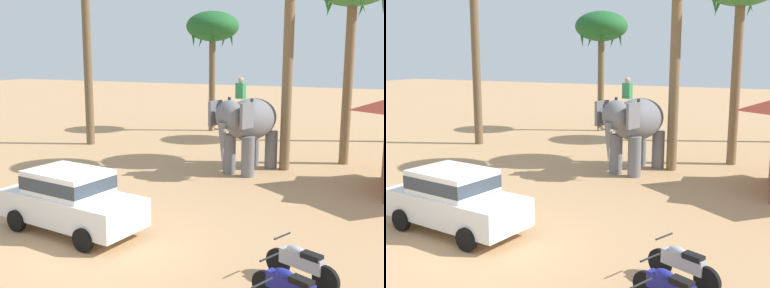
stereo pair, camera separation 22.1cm
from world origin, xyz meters
The scene contains 6 objects.
ground_plane centered at (0.00, 0.00, 0.00)m, with size 120.00×120.00×0.00m, color tan.
car_sedan_foreground centered at (-0.96, 0.53, 0.93)m, with size 4.30×2.30×1.70m.
elephant_with_mahout centered at (1.22, 8.99, 1.99)m, with size 2.32×4.01×3.88m.
motorcycle_mid_row centered at (5.48, -1.13, 0.46)m, with size 1.70×0.86×0.94m.
motorcycle_fourth_in_row centered at (5.43, 0.07, 0.46)m, with size 1.70×0.85×0.94m.
palm_tree_behind_elephant centered at (-4.25, 18.26, 6.21)m, with size 3.20×3.20×7.29m.
Camera 1 is at (7.39, -9.52, 4.81)m, focal length 45.33 mm.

